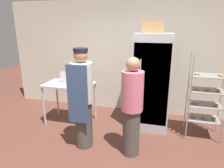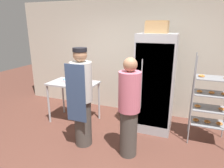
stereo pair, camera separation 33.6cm
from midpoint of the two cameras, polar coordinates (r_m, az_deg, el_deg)
ground_plane at (r=3.41m, az=-5.21°, el=-21.87°), size 14.00×14.00×0.00m
back_wall at (r=4.91m, az=3.58°, el=7.53°), size 6.40×0.12×2.70m
refrigerator at (r=4.13m, az=9.03°, el=0.41°), size 0.74×0.69×1.97m
baking_rack at (r=4.09m, az=23.16°, el=-3.68°), size 0.64×0.47×1.63m
prep_counter at (r=4.44m, az=-14.24°, el=-1.36°), size 1.05×0.64×0.91m
donut_box at (r=4.46m, az=-15.84°, el=0.79°), size 0.25×0.19×0.24m
blender_pitcher at (r=4.49m, az=-12.69°, el=2.10°), size 0.15×0.15×0.27m
cardboard_storage_box at (r=4.00m, az=9.39°, el=15.76°), size 0.41×0.34×0.23m
person_baker at (r=3.46m, az=-11.21°, el=-4.04°), size 0.37×0.39×1.76m
person_customer at (r=3.22m, az=2.71°, el=-6.75°), size 0.35×0.35×1.66m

